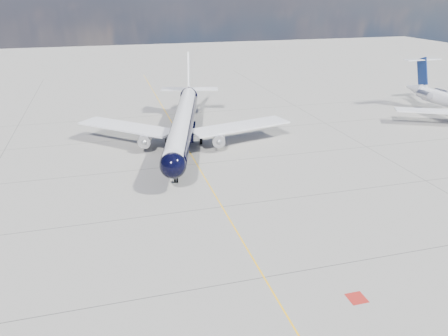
{
  "coord_description": "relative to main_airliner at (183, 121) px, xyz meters",
  "views": [
    {
      "loc": [
        -12.79,
        -36.87,
        25.1
      ],
      "look_at": [
        1.05,
        12.86,
        4.0
      ],
      "focal_mm": 35.0,
      "sensor_mm": 36.0,
      "label": 1
    }
  ],
  "objects": [
    {
      "name": "main_airliner",
      "position": [
        0.0,
        0.0,
        0.0
      ],
      "size": [
        36.71,
        45.44,
        13.32
      ],
      "rotation": [
        0.0,
        0.0,
        -0.25
      ],
      "color": "black",
      "rests_on": "ground"
    },
    {
      "name": "red_marking",
      "position": [
        6.86,
        -45.17,
        -4.13
      ],
      "size": [
        1.6,
        1.6,
        0.01
      ],
      "primitive_type": "cube",
      "color": "maroon",
      "rests_on": "ground"
    },
    {
      "name": "ground",
      "position": [
        0.06,
        -5.17,
        -4.13
      ],
      "size": [
        320.0,
        320.0,
        0.0
      ],
      "primitive_type": "plane",
      "color": "gray",
      "rests_on": "ground"
    },
    {
      "name": "taxiway_centerline",
      "position": [
        0.06,
        -10.17,
        -4.13
      ],
      "size": [
        0.16,
        160.0,
        0.01
      ],
      "primitive_type": "cube",
      "color": "#FFB60D",
      "rests_on": "ground"
    }
  ]
}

